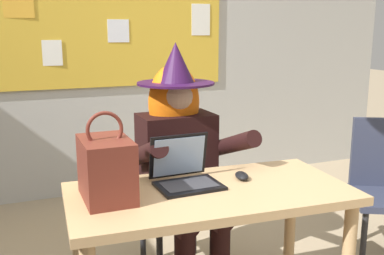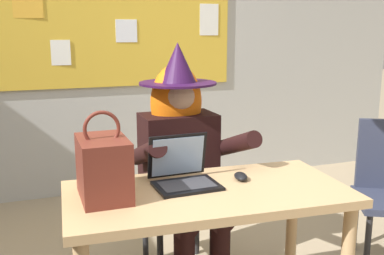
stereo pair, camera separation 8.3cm
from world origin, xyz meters
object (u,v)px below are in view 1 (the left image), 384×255
at_px(desk_main, 210,212).
at_px(person_costumed, 180,149).
at_px(handbag, 106,168).
at_px(chair_extra_corner, 384,182).
at_px(chair_at_desk, 173,188).
at_px(computer_mouse, 242,176).
at_px(laptop, 185,174).

height_order(desk_main, person_costumed, person_costumed).
xyz_separation_m(desk_main, handbag, (-0.45, 0.07, 0.24)).
relative_size(handbag, chair_extra_corner, 0.43).
bearing_deg(chair_at_desk, computer_mouse, 13.13).
bearing_deg(person_costumed, desk_main, -7.09).
bearing_deg(computer_mouse, handbag, -166.99).
distance_m(desk_main, handbag, 0.52).
bearing_deg(chair_extra_corner, person_costumed, -72.76).
relative_size(desk_main, person_costumed, 0.96).
bearing_deg(person_costumed, chair_at_desk, 179.50).
relative_size(desk_main, computer_mouse, 12.54).
height_order(chair_at_desk, laptop, laptop).
xyz_separation_m(laptop, chair_extra_corner, (1.43, 0.19, -0.29)).
bearing_deg(laptop, handbag, -174.63).
height_order(chair_at_desk, person_costumed, person_costumed).
xyz_separation_m(desk_main, laptop, (-0.08, 0.11, 0.16)).
bearing_deg(desk_main, chair_extra_corner, 12.61).
relative_size(person_costumed, laptop, 4.64).
height_order(laptop, computer_mouse, laptop).
height_order(chair_at_desk, handbag, handbag).
bearing_deg(handbag, computer_mouse, 0.73).
bearing_deg(desk_main, handbag, 171.72).
bearing_deg(chair_at_desk, laptop, -13.93).
distance_m(chair_at_desk, person_costumed, 0.30).
bearing_deg(desk_main, computer_mouse, 20.45).
xyz_separation_m(desk_main, chair_at_desk, (0.06, 0.67, -0.12)).
distance_m(laptop, computer_mouse, 0.28).
bearing_deg(chair_at_desk, handbag, -39.95).
relative_size(chair_at_desk, person_costumed, 0.66).
bearing_deg(handbag, laptop, 6.89).
distance_m(desk_main, laptop, 0.21).
bearing_deg(chair_extra_corner, laptop, -54.23).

